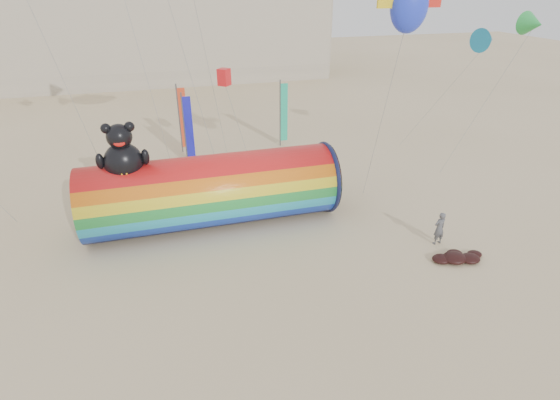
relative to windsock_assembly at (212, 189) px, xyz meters
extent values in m
plane|color=#CCB58C|center=(2.41, -4.45, -2.02)|extent=(160.00, 160.00, 0.00)
cylinder|color=red|center=(0.01, 0.00, -0.10)|extent=(13.17, 3.84, 3.84)
torus|color=#0F1438|center=(6.47, 0.00, -0.10)|extent=(0.26, 4.03, 4.03)
cylinder|color=black|center=(6.62, 0.00, -0.10)|extent=(0.07, 3.80, 3.80)
ellipsoid|color=black|center=(-4.16, 0.00, 1.98)|extent=(1.88, 1.68, 1.98)
ellipsoid|color=yellow|center=(-4.16, -0.60, 1.87)|extent=(0.97, 0.42, 0.84)
sphere|color=black|center=(-4.16, 0.00, 3.30)|extent=(1.21, 1.21, 1.21)
sphere|color=black|center=(-4.68, 0.00, 3.74)|extent=(0.48, 0.48, 0.48)
sphere|color=black|center=(-3.63, 0.00, 3.74)|extent=(0.48, 0.48, 0.48)
ellipsoid|color=red|center=(-4.16, -0.49, 3.14)|extent=(0.53, 0.19, 0.34)
ellipsoid|color=black|center=(-5.20, -0.11, 2.20)|extent=(0.40, 0.40, 0.79)
ellipsoid|color=black|center=(-3.11, -0.11, 2.20)|extent=(0.40, 0.40, 0.79)
imported|color=#4F5156|center=(10.51, -5.27, -1.14)|extent=(0.69, 0.50, 1.76)
ellipsoid|color=black|center=(10.37, -6.88, -1.82)|extent=(1.17, 0.99, 0.41)
ellipsoid|color=black|center=(11.07, -7.08, -1.85)|extent=(0.99, 0.84, 0.34)
ellipsoid|color=black|center=(9.77, -6.73, -1.86)|extent=(0.91, 0.77, 0.32)
ellipsoid|color=black|center=(10.67, -6.48, -1.89)|extent=(0.78, 0.66, 0.27)
ellipsoid|color=black|center=(11.57, -6.78, -1.90)|extent=(0.73, 0.62, 0.25)
cylinder|color=#59595E|center=(-0.61, 8.77, 0.58)|extent=(0.10, 0.10, 5.20)
cube|color=#1C1BCE|center=(-0.30, 8.77, 0.63)|extent=(0.56, 0.06, 4.50)
cylinder|color=#59595E|center=(-0.74, 11.53, 0.58)|extent=(0.10, 0.10, 5.20)
cube|color=#E74420|center=(-0.43, 11.53, 0.63)|extent=(0.56, 0.06, 4.50)
cylinder|color=#59595E|center=(6.89, 10.83, 0.58)|extent=(0.10, 0.10, 5.20)
cube|color=#1CB98B|center=(7.20, 10.83, 0.63)|extent=(0.56, 0.06, 4.50)
ellipsoid|color=#2038E9|center=(8.22, -3.69, 8.97)|extent=(1.64, 1.27, 2.18)
cone|color=#1683B4|center=(17.01, 1.81, 6.71)|extent=(1.39, 1.39, 1.25)
cone|color=green|center=(17.28, -1.10, 7.83)|extent=(1.21, 1.21, 1.09)
cube|color=red|center=(2.00, 6.46, 4.48)|extent=(0.64, 0.64, 1.02)
camera|label=1|loc=(-2.30, -21.04, 10.00)|focal=28.00mm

